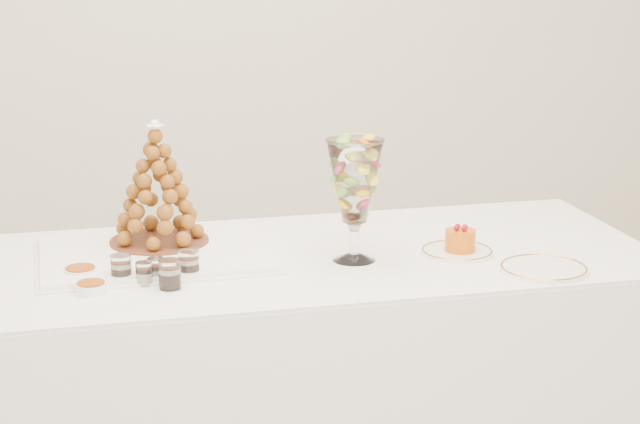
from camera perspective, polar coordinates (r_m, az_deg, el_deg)
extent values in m
cube|color=silver|center=(4.74, -5.69, 10.77)|extent=(4.50, 0.04, 2.80)
cube|color=white|center=(3.23, -1.93, -9.46)|extent=(2.19, 0.94, 0.81)
cube|color=white|center=(3.08, -2.00, -2.48)|extent=(2.18, 0.94, 0.01)
cube|color=white|center=(3.10, -8.83, -2.25)|extent=(0.66, 0.51, 0.02)
cylinder|color=white|center=(3.05, 1.83, -2.39)|extent=(0.12, 0.12, 0.02)
cylinder|color=white|center=(3.03, 1.84, -1.45)|extent=(0.03, 0.03, 0.08)
sphere|color=white|center=(3.02, 1.84, -0.68)|extent=(0.04, 0.04, 0.04)
cylinder|color=white|center=(3.13, 7.32, -2.12)|extent=(0.21, 0.21, 0.01)
cylinder|color=white|center=(3.02, 11.84, -2.99)|extent=(0.25, 0.25, 0.01)
cylinder|color=white|center=(2.90, -10.56, -2.99)|extent=(0.06, 0.06, 0.07)
cylinder|color=white|center=(2.89, -8.74, -3.07)|extent=(0.05, 0.05, 0.06)
cylinder|color=white|center=(2.91, -7.01, -2.79)|extent=(0.07, 0.07, 0.08)
cylinder|color=white|center=(2.87, -9.35, -3.25)|extent=(0.06, 0.06, 0.06)
cylinder|color=white|center=(2.83, -8.02, -3.31)|extent=(0.06, 0.06, 0.08)
cylinder|color=white|center=(2.96, -12.66, -3.21)|extent=(0.09, 0.09, 0.03)
cylinder|color=white|center=(2.84, -12.11, -3.99)|extent=(0.08, 0.08, 0.03)
cylinder|color=#622E19|center=(3.18, -8.56, -1.52)|extent=(0.29, 0.29, 0.01)
cone|color=brown|center=(3.14, -8.69, 1.58)|extent=(0.29, 0.29, 0.35)
sphere|color=white|center=(3.11, -8.81, 4.54)|extent=(0.03, 0.03, 0.03)
cylinder|color=#D55B09|center=(3.12, 7.49, -1.51)|extent=(0.09, 0.09, 0.06)
sphere|color=maroon|center=(3.12, 7.75, -0.78)|extent=(0.02, 0.02, 0.02)
sphere|color=maroon|center=(3.12, 7.35, -0.75)|extent=(0.02, 0.02, 0.02)
sphere|color=maroon|center=(3.10, 7.28, -0.86)|extent=(0.02, 0.02, 0.02)
sphere|color=maroon|center=(3.10, 7.69, -0.89)|extent=(0.02, 0.02, 0.02)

